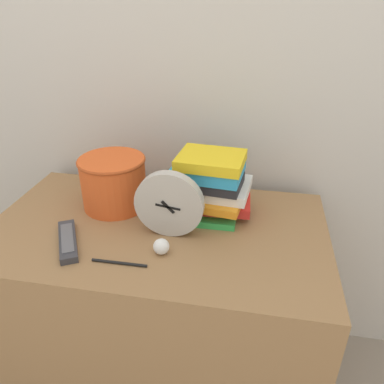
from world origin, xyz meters
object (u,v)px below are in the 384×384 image
(basket, at_px, (114,181))
(crumpled_paper_ball, at_px, (161,247))
(book_stack, at_px, (212,185))
(tv_remote, at_px, (68,241))
(pen, at_px, (119,263))
(desk_clock, at_px, (169,204))

(basket, relative_size, crumpled_paper_ball, 4.87)
(book_stack, xyz_separation_m, crumpled_paper_ball, (-0.11, -0.23, -0.08))
(tv_remote, distance_m, pen, 0.18)
(desk_clock, distance_m, book_stack, 0.17)
(book_stack, bearing_deg, desk_clock, -127.70)
(desk_clock, relative_size, pen, 1.32)
(pen, bearing_deg, book_stack, 55.58)
(crumpled_paper_ball, bearing_deg, basket, 133.67)
(tv_remote, distance_m, crumpled_paper_ball, 0.27)
(pen, bearing_deg, crumpled_paper_ball, 34.04)
(pen, bearing_deg, desk_clock, 58.59)
(crumpled_paper_ball, distance_m, pen, 0.12)
(desk_clock, bearing_deg, pen, -121.41)
(tv_remote, bearing_deg, pen, -18.58)
(basket, distance_m, pen, 0.33)
(desk_clock, bearing_deg, book_stack, 52.30)
(book_stack, height_order, basket, book_stack)
(desk_clock, height_order, basket, desk_clock)
(pen, bearing_deg, basket, 112.24)
(basket, xyz_separation_m, crumpled_paper_ball, (0.22, -0.23, -0.07))
(desk_clock, distance_m, pen, 0.21)
(desk_clock, relative_size, tv_remote, 1.04)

